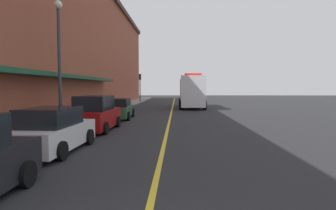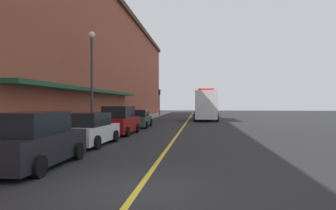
{
  "view_description": "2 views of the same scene",
  "coord_description": "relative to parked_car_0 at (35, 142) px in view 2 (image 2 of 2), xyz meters",
  "views": [
    {
      "loc": [
        0.54,
        -3.03,
        2.38
      ],
      "look_at": [
        -0.24,
        21.35,
        0.85
      ],
      "focal_mm": 30.47,
      "sensor_mm": 36.0,
      "label": 1
    },
    {
      "loc": [
        1.51,
        -7.01,
        2.11
      ],
      "look_at": [
        -2.27,
        27.47,
        1.92
      ],
      "focal_mm": 31.32,
      "sensor_mm": 36.0,
      "label": 2
    }
  ],
  "objects": [
    {
      "name": "ground_plane",
      "position": [
        3.9,
        22.91,
        -0.85
      ],
      "size": [
        112.0,
        112.0,
        0.0
      ],
      "primitive_type": "plane",
      "color": "#232326"
    },
    {
      "name": "parked_car_3",
      "position": [
        0.02,
        16.34,
        -0.11
      ],
      "size": [
        2.07,
        4.56,
        1.55
      ],
      "rotation": [
        0.0,
        0.0,
        1.61
      ],
      "color": "#2D5133",
      "rests_on": "ground"
    },
    {
      "name": "parking_meter_0",
      "position": [
        -1.45,
        3.69,
        0.21
      ],
      "size": [
        0.14,
        0.18,
        1.33
      ],
      "color": "#4C4C51",
      "rests_on": "sidewalk_left"
    },
    {
      "name": "parking_meter_2",
      "position": [
        -1.45,
        6.89,
        0.21
      ],
      "size": [
        0.14,
        0.18,
        1.33
      ],
      "color": "#4C4C51",
      "rests_on": "sidewalk_left"
    },
    {
      "name": "box_truck",
      "position": [
        6.08,
        27.9,
        0.97
      ],
      "size": [
        2.86,
        8.62,
        3.82
      ],
      "rotation": [
        0.0,
        0.0,
        -1.57
      ],
      "color": "silver",
      "rests_on": "ground"
    },
    {
      "name": "lane_center_stripe",
      "position": [
        3.9,
        22.91,
        -0.84
      ],
      "size": [
        0.16,
        70.0,
        0.01
      ],
      "primitive_type": "cube",
      "color": "gold",
      "rests_on": "ground"
    },
    {
      "name": "parked_car_1",
      "position": [
        -0.14,
        5.14,
        -0.08
      ],
      "size": [
        2.1,
        4.3,
        1.64
      ],
      "rotation": [
        0.0,
        0.0,
        1.54
      ],
      "color": "silver",
      "rests_on": "ground"
    },
    {
      "name": "brick_building_left",
      "position": [
        -10.1,
        21.91,
        6.06
      ],
      "size": [
        14.37,
        64.0,
        13.8
      ],
      "color": "brown",
      "rests_on": "ground"
    },
    {
      "name": "street_lamp_left",
      "position": [
        -2.05,
        10.48,
        3.55
      ],
      "size": [
        0.44,
        0.44,
        6.94
      ],
      "color": "#33383D",
      "rests_on": "sidewalk_left"
    },
    {
      "name": "traffic_light_near",
      "position": [
        -1.39,
        39.6,
        2.31
      ],
      "size": [
        0.38,
        0.36,
        4.3
      ],
      "color": "#232326",
      "rests_on": "sidewalk_left"
    },
    {
      "name": "parked_car_2",
      "position": [
        -0.03,
        10.29,
        0.04
      ],
      "size": [
        2.1,
        4.38,
        1.92
      ],
      "rotation": [
        0.0,
        0.0,
        1.54
      ],
      "color": "maroon",
      "rests_on": "ground"
    },
    {
      "name": "parked_car_0",
      "position": [
        0.0,
        0.0,
        0.0
      ],
      "size": [
        1.96,
        4.36,
        1.83
      ],
      "rotation": [
        0.0,
        0.0,
        1.57
      ],
      "color": "black",
      "rests_on": "ground"
    },
    {
      "name": "sidewalk_left",
      "position": [
        -2.3,
        22.91,
        -0.77
      ],
      "size": [
        2.4,
        70.0,
        0.15
      ],
      "primitive_type": "cube",
      "color": "gray",
      "rests_on": "ground"
    },
    {
      "name": "parking_meter_1",
      "position": [
        -1.45,
        9.07,
        0.21
      ],
      "size": [
        0.14,
        0.18,
        1.33
      ],
      "color": "#4C4C51",
      "rests_on": "sidewalk_left"
    }
  ]
}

